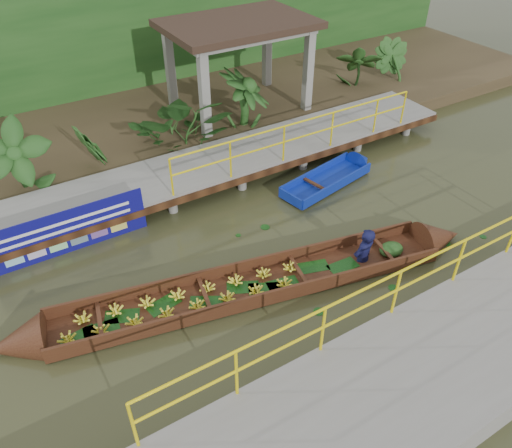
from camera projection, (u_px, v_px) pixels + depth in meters
ground at (264, 258)px, 11.12m from camera, size 80.00×80.00×0.00m
land_strip at (141, 121)px, 16.06m from camera, size 30.00×8.00×0.45m
far_dock at (196, 171)px, 13.16m from camera, size 16.00×2.06×1.66m
near_dock at (444, 364)px, 8.50m from camera, size 18.00×2.40×1.73m
pavilion at (238, 34)px, 14.90m from camera, size 4.40×3.00×3.00m
foliage_backdrop at (106, 44)px, 16.67m from camera, size 30.00×0.80×4.00m
vendor_boat at (263, 280)px, 10.27m from camera, size 10.10×3.01×2.05m
moored_blue_boat at (344, 171)px, 13.80m from camera, size 3.28×1.41×0.76m
blue_banner at (68, 231)px, 10.99m from camera, size 3.52×0.04×1.10m
tropical_plants at (234, 99)px, 14.85m from camera, size 14.34×1.34×1.67m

